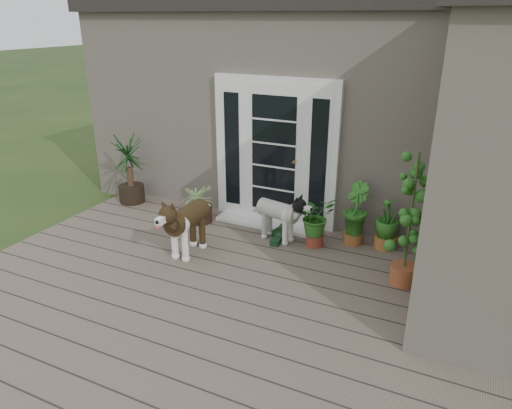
% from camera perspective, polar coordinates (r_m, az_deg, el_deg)
% --- Properties ---
extents(deck, '(6.20, 4.60, 0.12)m').
position_cam_1_polar(deck, '(5.45, -5.23, -11.27)').
color(deck, '#6B5B4C').
rests_on(deck, ground).
extents(house_main, '(7.40, 4.00, 3.10)m').
position_cam_1_polar(house_main, '(8.61, 9.08, 11.73)').
color(house_main, '#665E54').
rests_on(house_main, ground).
extents(roof_main, '(7.60, 4.20, 0.20)m').
position_cam_1_polar(roof_main, '(8.49, 9.79, 22.75)').
color(roof_main, '#2D2826').
rests_on(roof_main, house_main).
extents(door_unit, '(1.90, 0.14, 2.15)m').
position_cam_1_polar(door_unit, '(6.87, 2.29, 6.37)').
color(door_unit, white).
rests_on(door_unit, deck).
extents(door_step, '(1.60, 0.40, 0.05)m').
position_cam_1_polar(door_step, '(7.05, 1.53, -2.27)').
color(door_step, white).
rests_on(door_step, deck).
extents(brindle_dog, '(0.40, 0.91, 0.75)m').
position_cam_1_polar(brindle_dog, '(6.14, -8.27, -2.73)').
color(brindle_dog, '#3E2D16').
rests_on(brindle_dog, deck).
extents(white_dog, '(0.83, 0.49, 0.64)m').
position_cam_1_polar(white_dog, '(6.47, 2.67, -1.72)').
color(white_dog, white).
rests_on(white_dog, deck).
extents(spider_plant, '(0.72, 0.72, 0.68)m').
position_cam_1_polar(spider_plant, '(7.10, -6.96, 0.50)').
color(spider_plant, '#80A364').
rests_on(spider_plant, deck).
extents(yucca, '(0.95, 0.95, 1.15)m').
position_cam_1_polar(yucca, '(8.02, -15.14, 4.17)').
color(yucca, black).
rests_on(yucca, deck).
extents(herb_a, '(0.71, 0.71, 0.64)m').
position_cam_1_polar(herb_a, '(6.36, 7.25, -2.32)').
color(herb_a, '#215A19').
rests_on(herb_a, deck).
extents(herb_b, '(0.58, 0.58, 0.65)m').
position_cam_1_polar(herb_b, '(6.51, 11.83, -2.02)').
color(herb_b, '#23661D').
rests_on(herb_b, deck).
extents(herb_c, '(0.45, 0.45, 0.60)m').
position_cam_1_polar(herb_c, '(6.50, 15.63, -2.66)').
color(herb_c, '#1D5618').
rests_on(herb_c, deck).
extents(sapling, '(0.56, 0.56, 1.65)m').
position_cam_1_polar(sapling, '(5.48, 18.28, -1.68)').
color(sapling, '#165017').
rests_on(sapling, deck).
extents(clog_left, '(0.21, 0.35, 0.10)m').
position_cam_1_polar(clog_left, '(6.77, 2.95, -3.14)').
color(clog_left, '#163816').
rests_on(clog_left, deck).
extents(clog_right, '(0.18, 0.35, 0.10)m').
position_cam_1_polar(clog_right, '(6.51, 2.62, -4.20)').
color(clog_right, '#14321A').
rests_on(clog_right, deck).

